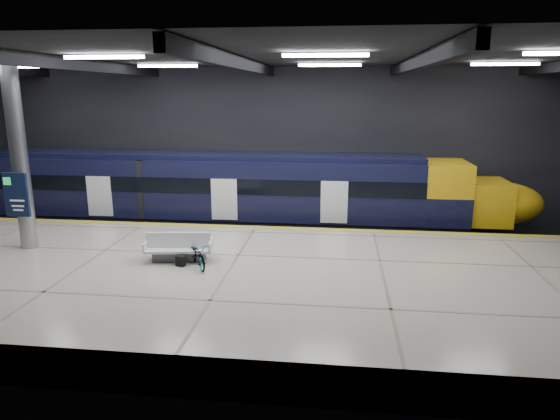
# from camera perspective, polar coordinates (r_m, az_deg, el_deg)

# --- Properties ---
(ground) EXTENTS (30.00, 30.00, 0.00)m
(ground) POSITION_cam_1_polar(r_m,az_deg,el_deg) (19.31, -4.12, -7.30)
(ground) COLOR black
(ground) RESTS_ON ground
(room_shell) EXTENTS (30.10, 16.10, 8.05)m
(room_shell) POSITION_cam_1_polar(r_m,az_deg,el_deg) (18.10, -4.43, 9.89)
(room_shell) COLOR black
(room_shell) RESTS_ON ground
(platform) EXTENTS (30.00, 11.00, 1.10)m
(platform) POSITION_cam_1_polar(r_m,az_deg,el_deg) (16.84, -5.77, -8.53)
(platform) COLOR beige
(platform) RESTS_ON ground
(safety_strip) EXTENTS (30.00, 0.40, 0.01)m
(safety_strip) POSITION_cam_1_polar(r_m,az_deg,el_deg) (21.54, -2.80, -1.97)
(safety_strip) COLOR gold
(safety_strip) RESTS_ON platform
(rails) EXTENTS (30.00, 1.52, 0.16)m
(rails) POSITION_cam_1_polar(r_m,az_deg,el_deg) (24.44, -1.70, -2.58)
(rails) COLOR gray
(rails) RESTS_ON ground
(train) EXTENTS (29.40, 2.84, 3.79)m
(train) POSITION_cam_1_polar(r_m,az_deg,el_deg) (24.55, -8.39, 2.11)
(train) COLOR black
(train) RESTS_ON ground
(bench) EXTENTS (2.39, 1.24, 1.01)m
(bench) POSITION_cam_1_polar(r_m,az_deg,el_deg) (17.66, -11.45, -4.56)
(bench) COLOR #595B60
(bench) RESTS_ON platform
(bicycle) EXTENTS (1.32, 1.64, 0.84)m
(bicycle) POSITION_cam_1_polar(r_m,az_deg,el_deg) (16.90, -9.41, -5.07)
(bicycle) COLOR #99999E
(bicycle) RESTS_ON platform
(pannier_bag) EXTENTS (0.34, 0.25, 0.35)m
(pannier_bag) POSITION_cam_1_polar(r_m,az_deg,el_deg) (17.15, -11.31, -5.73)
(pannier_bag) COLOR black
(pannier_bag) RESTS_ON platform
(info_column) EXTENTS (0.90, 0.78, 6.90)m
(info_column) POSITION_cam_1_polar(r_m,az_deg,el_deg) (20.41, -27.68, 5.25)
(info_column) COLOR #9EA0A5
(info_column) RESTS_ON platform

